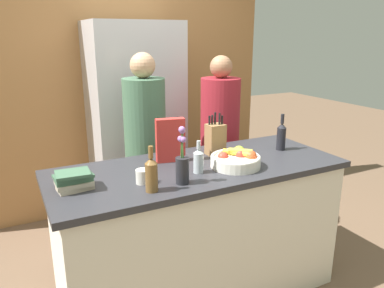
{
  "coord_description": "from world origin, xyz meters",
  "views": [
    {
      "loc": [
        -1.06,
        -1.99,
        1.74
      ],
      "look_at": [
        0.0,
        0.09,
        1.05
      ],
      "focal_mm": 35.0,
      "sensor_mm": 36.0,
      "label": 1
    }
  ],
  "objects_px": {
    "fruit_bowl": "(236,159)",
    "book_stack": "(74,180)",
    "cereal_box": "(170,140)",
    "person_at_sink": "(146,145)",
    "refrigerator": "(136,124)",
    "bottle_wine": "(281,136)",
    "knife_block": "(215,139)",
    "bottle_oil": "(151,174)",
    "bottle_vinegar": "(199,160)",
    "coffee_mug": "(143,176)",
    "person_in_blue": "(220,138)",
    "flower_vase": "(182,164)"
  },
  "relations": [
    {
      "from": "flower_vase",
      "to": "fruit_bowl",
      "type": "bearing_deg",
      "value": 13.25
    },
    {
      "from": "person_in_blue",
      "to": "cereal_box",
      "type": "bearing_deg",
      "value": -128.15
    },
    {
      "from": "bottle_oil",
      "to": "person_at_sink",
      "type": "bearing_deg",
      "value": 71.94
    },
    {
      "from": "knife_block",
      "to": "cereal_box",
      "type": "distance_m",
      "value": 0.34
    },
    {
      "from": "book_stack",
      "to": "person_at_sink",
      "type": "height_order",
      "value": "person_at_sink"
    },
    {
      "from": "coffee_mug",
      "to": "bottle_oil",
      "type": "bearing_deg",
      "value": -88.98
    },
    {
      "from": "bottle_vinegar",
      "to": "refrigerator",
      "type": "bearing_deg",
      "value": 86.84
    },
    {
      "from": "bottle_oil",
      "to": "person_at_sink",
      "type": "xyz_separation_m",
      "value": [
        0.29,
        0.89,
        -0.12
      ]
    },
    {
      "from": "refrigerator",
      "to": "knife_block",
      "type": "xyz_separation_m",
      "value": [
        0.2,
        -1.14,
        0.12
      ]
    },
    {
      "from": "knife_block",
      "to": "book_stack",
      "type": "xyz_separation_m",
      "value": [
        -0.99,
        -0.19,
        -0.06
      ]
    },
    {
      "from": "knife_block",
      "to": "person_at_sink",
      "type": "distance_m",
      "value": 0.61
    },
    {
      "from": "bottle_vinegar",
      "to": "bottle_wine",
      "type": "distance_m",
      "value": 0.77
    },
    {
      "from": "refrigerator",
      "to": "bottle_wine",
      "type": "xyz_separation_m",
      "value": [
        0.68,
        -1.26,
        0.11
      ]
    },
    {
      "from": "refrigerator",
      "to": "coffee_mug",
      "type": "bearing_deg",
      "value": -107.06
    },
    {
      "from": "bottle_vinegar",
      "to": "bottle_oil",
      "type": "bearing_deg",
      "value": -159.25
    },
    {
      "from": "cereal_box",
      "to": "book_stack",
      "type": "relative_size",
      "value": 1.38
    },
    {
      "from": "knife_block",
      "to": "bottle_vinegar",
      "type": "xyz_separation_m",
      "value": [
        -0.27,
        -0.27,
        -0.03
      ]
    },
    {
      "from": "flower_vase",
      "to": "cereal_box",
      "type": "height_order",
      "value": "flower_vase"
    },
    {
      "from": "book_stack",
      "to": "bottle_wine",
      "type": "xyz_separation_m",
      "value": [
        1.47,
        0.07,
        0.05
      ]
    },
    {
      "from": "knife_block",
      "to": "book_stack",
      "type": "bearing_deg",
      "value": -169.38
    },
    {
      "from": "bottle_oil",
      "to": "flower_vase",
      "type": "bearing_deg",
      "value": 7.5
    },
    {
      "from": "bottle_oil",
      "to": "bottle_vinegar",
      "type": "xyz_separation_m",
      "value": [
        0.35,
        0.13,
        -0.02
      ]
    },
    {
      "from": "bottle_wine",
      "to": "person_at_sink",
      "type": "distance_m",
      "value": 1.03
    },
    {
      "from": "knife_block",
      "to": "bottle_oil",
      "type": "bearing_deg",
      "value": -147.44
    },
    {
      "from": "refrigerator",
      "to": "cereal_box",
      "type": "relative_size",
      "value": 6.44
    },
    {
      "from": "cereal_box",
      "to": "book_stack",
      "type": "height_order",
      "value": "cereal_box"
    },
    {
      "from": "fruit_bowl",
      "to": "person_in_blue",
      "type": "xyz_separation_m",
      "value": [
        0.35,
        0.77,
        -0.09
      ]
    },
    {
      "from": "fruit_bowl",
      "to": "coffee_mug",
      "type": "height_order",
      "value": "fruit_bowl"
    },
    {
      "from": "bottle_vinegar",
      "to": "flower_vase",
      "type": "bearing_deg",
      "value": -145.87
    },
    {
      "from": "fruit_bowl",
      "to": "flower_vase",
      "type": "relative_size",
      "value": 0.96
    },
    {
      "from": "fruit_bowl",
      "to": "flower_vase",
      "type": "bearing_deg",
      "value": -166.75
    },
    {
      "from": "refrigerator",
      "to": "bottle_vinegar",
      "type": "relative_size",
      "value": 9.23
    },
    {
      "from": "book_stack",
      "to": "bottle_wine",
      "type": "bearing_deg",
      "value": 2.56
    },
    {
      "from": "fruit_bowl",
      "to": "person_at_sink",
      "type": "relative_size",
      "value": 0.2
    },
    {
      "from": "fruit_bowl",
      "to": "book_stack",
      "type": "xyz_separation_m",
      "value": [
        -0.98,
        0.09,
        0.0
      ]
    },
    {
      "from": "refrigerator",
      "to": "person_at_sink",
      "type": "height_order",
      "value": "refrigerator"
    },
    {
      "from": "flower_vase",
      "to": "bottle_wine",
      "type": "height_order",
      "value": "flower_vase"
    },
    {
      "from": "refrigerator",
      "to": "knife_block",
      "type": "distance_m",
      "value": 1.16
    },
    {
      "from": "refrigerator",
      "to": "person_at_sink",
      "type": "xyz_separation_m",
      "value": [
        -0.14,
        -0.64,
        -0.02
      ]
    },
    {
      "from": "knife_block",
      "to": "cereal_box",
      "type": "relative_size",
      "value": 1.04
    },
    {
      "from": "refrigerator",
      "to": "bottle_wine",
      "type": "relative_size",
      "value": 7.01
    },
    {
      "from": "bottle_wine",
      "to": "person_in_blue",
      "type": "distance_m",
      "value": 0.65
    },
    {
      "from": "bottle_oil",
      "to": "bottle_vinegar",
      "type": "relative_size",
      "value": 1.25
    },
    {
      "from": "fruit_bowl",
      "to": "cereal_box",
      "type": "relative_size",
      "value": 1.1
    },
    {
      "from": "cereal_box",
      "to": "coffee_mug",
      "type": "distance_m",
      "value": 0.42
    },
    {
      "from": "person_at_sink",
      "to": "person_in_blue",
      "type": "xyz_separation_m",
      "value": [
        0.67,
        0.0,
        -0.03
      ]
    },
    {
      "from": "book_stack",
      "to": "person_at_sink",
      "type": "relative_size",
      "value": 0.13
    },
    {
      "from": "person_at_sink",
      "to": "coffee_mug",
      "type": "bearing_deg",
      "value": -99.36
    },
    {
      "from": "refrigerator",
      "to": "fruit_bowl",
      "type": "height_order",
      "value": "refrigerator"
    },
    {
      "from": "cereal_box",
      "to": "bottle_vinegar",
      "type": "relative_size",
      "value": 1.43
    }
  ]
}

